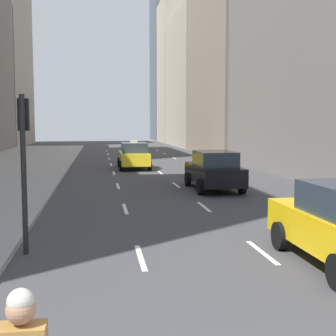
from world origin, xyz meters
name	(u,v)px	position (x,y,z in m)	size (l,w,h in m)	color
lane_markings	(167,178)	(2.60, 23.00, 0.01)	(5.72, 56.00, 0.01)	white
building_row_right	(229,12)	(12.00, 44.40, 14.09)	(6.00, 91.61, 37.82)	slate
taxi_second	(134,156)	(1.20, 28.55, 0.88)	(2.02, 4.40, 1.87)	yellow
sedan_black_near	(214,170)	(4.00, 18.17, 0.89)	(2.02, 4.50, 1.74)	black
traffic_light_pole	(24,148)	(-2.75, 8.78, 2.41)	(0.24, 0.42, 3.60)	black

